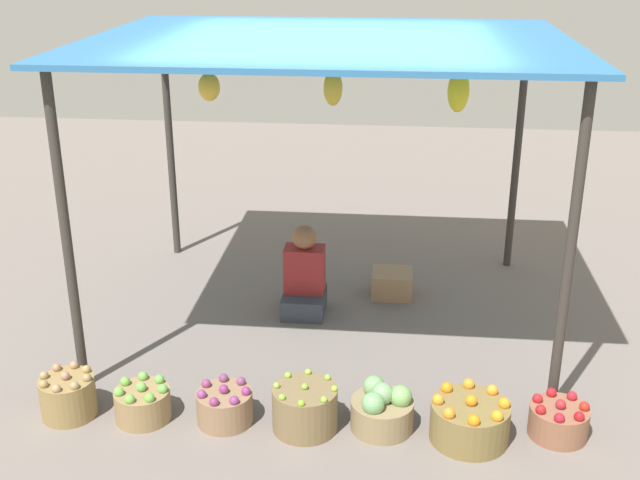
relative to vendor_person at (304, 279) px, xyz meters
The scene contains 11 objects.
ground_plane 0.37m from the vendor_person, 21.33° to the right, with size 14.00×14.00×0.00m, color slate.
market_stall_structure 1.90m from the vendor_person, 21.69° to the right, with size 3.61×2.84×2.33m.
vendor_person is the anchor object (origin of this frame).
basket_potatoes 2.23m from the vendor_person, 129.26° to the right, with size 0.37×0.37×0.33m.
basket_green_apples 1.94m from the vendor_person, 117.54° to the right, with size 0.37×0.37×0.28m.
basket_purple_onions 1.74m from the vendor_person, 101.24° to the right, with size 0.38×0.38×0.28m.
basket_limes 1.74m from the vendor_person, 82.99° to the right, with size 0.43×0.43×0.34m.
basket_cabbages 1.82m from the vendor_person, 66.81° to the right, with size 0.42×0.42×0.34m.
basket_oranges 2.16m from the vendor_person, 53.54° to the right, with size 0.51×0.51×0.33m.
basket_red_apples 2.48m from the vendor_person, 41.21° to the right, with size 0.38×0.38×0.26m.
wooden_crate_near_vendor 0.86m from the vendor_person, 27.50° to the left, with size 0.36×0.34×0.23m, color #9C7A59.
Camera 1 is at (0.54, -6.04, 3.10)m, focal length 44.51 mm.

